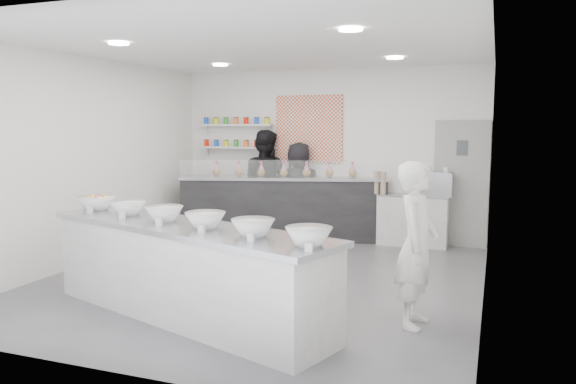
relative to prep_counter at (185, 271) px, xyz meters
The scene contains 26 objects.
floor 1.70m from the prep_counter, 83.01° to the left, with size 6.00×6.00×0.00m, color #515156.
ceiling 2.99m from the prep_counter, 83.01° to the left, with size 6.00×6.00×0.00m, color white.
back_wall 4.73m from the prep_counter, 87.54° to the left, with size 5.50×5.50×0.00m, color white.
left_wall 3.18m from the prep_counter, 147.65° to the left, with size 6.00×6.00×0.00m, color white.
right_wall 3.51m from the prep_counter, 28.73° to the left, with size 6.00×6.00×0.00m, color white.
back_door 5.25m from the prep_counter, 61.42° to the left, with size 0.88×0.04×2.10m, color gray.
pattern_panel 4.82m from the prep_counter, 91.89° to the left, with size 1.25×0.03×1.20m, color #C03610.
jar_shelf_lower 4.90m from the prep_counter, 108.96° to the left, with size 1.45×0.22×0.04m, color silver.
jar_shelf_upper 5.01m from the prep_counter, 108.96° to the left, with size 1.45×0.22×0.04m, color silver.
preserve_jars 4.95m from the prep_counter, 109.04° to the left, with size 1.45×0.10×0.56m, color #F21B00, non-canonical shape.
downlight_0 2.83m from the prep_counter, 152.85° to the left, with size 0.24×0.24×0.02m, color white.
downlight_1 3.02m from the prep_counter, 21.09° to the left, with size 0.24×0.24×0.02m, color white.
downlight_2 4.24m from the prep_counter, 110.49° to the left, with size 0.24×0.24×0.02m, color white.
downlight_3 4.37m from the prep_counter, 63.58° to the left, with size 0.24×0.24×0.02m, color white.
prep_counter is the anchor object (origin of this frame).
back_bar 4.18m from the prep_counter, 96.39° to the left, with size 3.62×0.66×1.12m, color black.
sneeze_guard 3.95m from the prep_counter, 95.60° to the left, with size 3.57×0.02×0.31m, color white.
espresso_ledge 4.73m from the prep_counter, 68.32° to the left, with size 1.16×0.37×0.86m, color beige.
espresso_machine 4.92m from the prep_counter, 64.11° to the left, with size 0.49×0.34×0.38m, color #93969E.
cup_stacks 4.59m from the prep_counter, 74.75° to the left, with size 0.24×0.24×0.37m, color tan, non-canonical shape.
prep_bowls 0.58m from the prep_counter, ahead, with size 3.66×0.51×0.16m, color white, non-canonical shape.
label_cards 0.75m from the prep_counter, 71.36° to the right, with size 3.31×0.04×0.07m, color white, non-canonical shape.
cookie_bags 4.25m from the prep_counter, 96.39° to the left, with size 2.54×0.14×0.26m, color #C76E8B, non-canonical shape.
woman_prep 2.41m from the prep_counter, 14.56° to the left, with size 0.61×0.40×1.67m, color white.
staff_left 4.53m from the prep_counter, 102.16° to the left, with size 0.94×0.73×1.93m, color black.
staff_right 4.43m from the prep_counter, 93.53° to the left, with size 0.84×0.55×1.72m, color black.
Camera 1 is at (2.83, -6.64, 2.04)m, focal length 35.00 mm.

